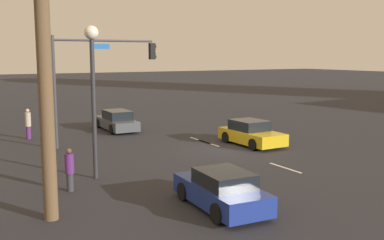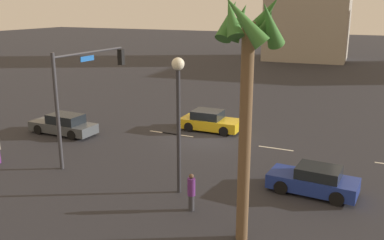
{
  "view_description": "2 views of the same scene",
  "coord_description": "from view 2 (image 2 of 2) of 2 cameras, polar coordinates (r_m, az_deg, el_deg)",
  "views": [
    {
      "loc": [
        -19.67,
        13.33,
        5.02
      ],
      "look_at": [
        1.48,
        1.44,
        1.53
      ],
      "focal_mm": 42.1,
      "sensor_mm": 36.0,
      "label": 1
    },
    {
      "loc": [
        -10.16,
        24.0,
        8.33
      ],
      "look_at": [
        0.66,
        0.82,
        1.38
      ],
      "focal_mm": 39.63,
      "sensor_mm": 36.0,
      "label": 2
    }
  ],
  "objects": [
    {
      "name": "lane_stripe_2",
      "position": [
        26.02,
        11.22,
        -3.77
      ],
      "size": [
        2.11,
        0.14,
        0.01
      ],
      "primitive_type": "cube",
      "color": "silver",
      "rests_on": "ground_plane"
    },
    {
      "name": "lane_stripe_3",
      "position": [
        28.21,
        -1.95,
        -1.98
      ],
      "size": [
        2.29,
        0.14,
        0.01
      ],
      "primitive_type": "cube",
      "color": "silver",
      "rests_on": "ground_plane"
    },
    {
      "name": "streetlamp",
      "position": [
        18.43,
        -1.86,
        2.67
      ],
      "size": [
        0.56,
        0.56,
        6.2
      ],
      "color": "#2D2D33",
      "rests_on": "ground_plane"
    },
    {
      "name": "car_0",
      "position": [
        29.08,
        2.43,
        -0.17
      ],
      "size": [
        4.11,
        2.04,
        1.38
      ],
      "color": "gold",
      "rests_on": "ground_plane"
    },
    {
      "name": "palm_tree_0",
      "position": [
        14.14,
        7.56,
        8.08
      ],
      "size": [
        2.3,
        2.57,
        8.78
      ],
      "color": "brown",
      "rests_on": "ground_plane"
    },
    {
      "name": "traffic_signal",
      "position": [
        23.89,
        -14.44,
        4.74
      ],
      "size": [
        0.37,
        6.08,
        6.09
      ],
      "color": "#38383D",
      "rests_on": "ground_plane"
    },
    {
      "name": "ground_plane",
      "position": [
        27.36,
        1.99,
        -2.55
      ],
      "size": [
        220.0,
        220.0,
        0.0
      ],
      "primitive_type": "plane",
      "color": "#28282D"
    },
    {
      "name": "pedestrian_1",
      "position": [
        17.84,
        -0.09,
        -9.57
      ],
      "size": [
        0.47,
        0.47,
        1.63
      ],
      "color": "#333338",
      "rests_on": "ground_plane"
    },
    {
      "name": "car_2",
      "position": [
        29.49,
        -16.87,
        -0.63
      ],
      "size": [
        4.66,
        1.85,
        1.37
      ],
      "color": "#474C51",
      "rests_on": "ground_plane"
    },
    {
      "name": "car_3",
      "position": [
        20.25,
        16.08,
        -7.86
      ],
      "size": [
        4.04,
        1.97,
        1.31
      ],
      "color": "navy",
      "rests_on": "ground_plane"
    },
    {
      "name": "lane_stripe_4",
      "position": [
        28.62,
        -3.6,
        -1.75
      ],
      "size": [
        2.37,
        0.14,
        0.01
      ],
      "primitive_type": "cube",
      "color": "silver",
      "rests_on": "ground_plane"
    }
  ]
}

